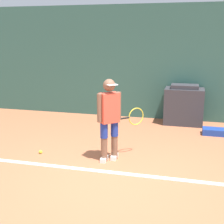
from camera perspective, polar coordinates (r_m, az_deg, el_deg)
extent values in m
plane|color=#B76642|center=(5.22, -0.30, -12.04)|extent=(24.00, 24.00, 0.00)
cube|color=#2D564C|center=(8.69, 6.53, 8.93)|extent=(24.00, 0.10, 3.09)
cube|color=white|center=(5.40, 0.28, -11.02)|extent=(21.60, 0.10, 0.01)
cylinder|color=brown|center=(5.80, -1.44, -6.85)|extent=(0.12, 0.12, 0.46)
cylinder|color=navy|center=(5.68, -1.47, -3.38)|extent=(0.14, 0.14, 0.28)
cube|color=white|center=(5.87, -1.43, -8.57)|extent=(0.10, 0.24, 0.08)
cylinder|color=brown|center=(5.90, 0.45, -6.48)|extent=(0.12, 0.12, 0.46)
cylinder|color=navy|center=(5.78, 0.45, -3.06)|extent=(0.14, 0.14, 0.28)
cube|color=white|center=(5.97, 0.44, -8.17)|extent=(0.10, 0.24, 0.08)
cube|color=#E54C38|center=(5.63, -0.51, 0.79)|extent=(0.38, 0.38, 0.54)
sphere|color=brown|center=(5.55, -0.52, 4.94)|extent=(0.22, 0.22, 0.22)
cube|color=white|center=(5.46, 0.00, 5.01)|extent=(0.21, 0.21, 0.02)
cylinder|color=brown|center=(5.53, -2.29, 0.72)|extent=(0.09, 0.09, 0.51)
cylinder|color=brown|center=(5.72, 1.22, 1.17)|extent=(0.09, 0.09, 0.51)
cylinder|color=black|center=(5.84, 2.18, -1.16)|extent=(0.19, 0.18, 0.03)
torus|color=yellow|center=(5.98, 4.43, -0.81)|extent=(0.26, 0.25, 0.34)
sphere|color=#D1E533|center=(6.38, -12.93, -7.12)|extent=(0.07, 0.07, 0.07)
cube|color=#333338|center=(8.37, 12.98, 1.02)|extent=(0.99, 0.62, 0.94)
cube|color=#333338|center=(8.27, 13.17, 4.55)|extent=(0.70, 0.43, 0.10)
cube|color=#1E3D99|center=(7.75, 19.24, -3.48)|extent=(0.82, 0.33, 0.15)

